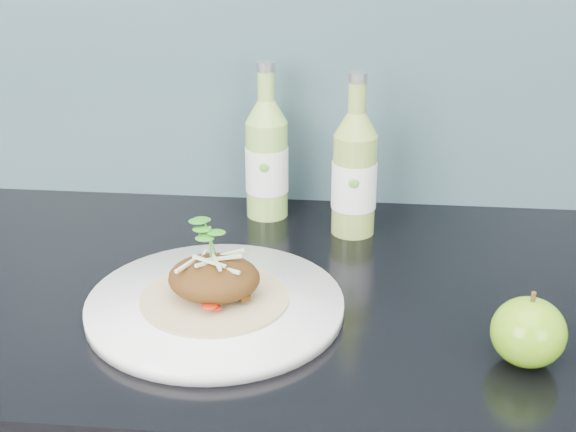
% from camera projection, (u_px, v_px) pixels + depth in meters
% --- Properties ---
extents(dinner_plate, '(0.30, 0.30, 0.02)m').
position_uv_depth(dinner_plate, '(215.00, 305.00, 0.94)').
color(dinner_plate, silver).
rests_on(dinner_plate, kitchen_counter).
extents(pork_taco, '(0.17, 0.17, 0.10)m').
position_uv_depth(pork_taco, '(214.00, 277.00, 0.93)').
color(pork_taco, '#A1885C').
rests_on(pork_taco, dinner_plate).
extents(green_apple, '(0.09, 0.09, 0.08)m').
position_uv_depth(green_apple, '(528.00, 332.00, 0.83)').
color(green_apple, '#539810').
rests_on(green_apple, kitchen_counter).
extents(cider_bottle_left, '(0.08, 0.08, 0.23)m').
position_uv_depth(cider_bottle_left, '(267.00, 159.00, 1.17)').
color(cider_bottle_left, '#89BC4E').
rests_on(cider_bottle_left, kitchen_counter).
extents(cider_bottle_right, '(0.08, 0.08, 0.23)m').
position_uv_depth(cider_bottle_right, '(354.00, 174.00, 1.12)').
color(cider_bottle_right, '#87A645').
rests_on(cider_bottle_right, kitchen_counter).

